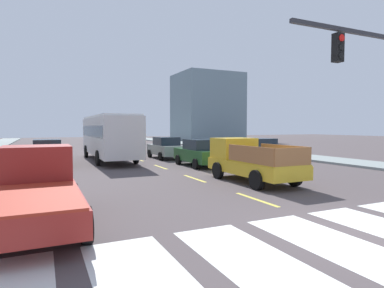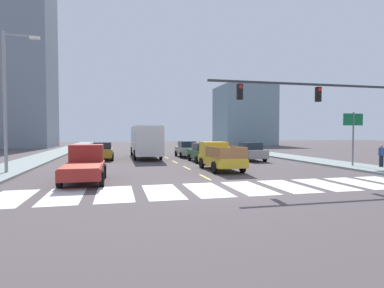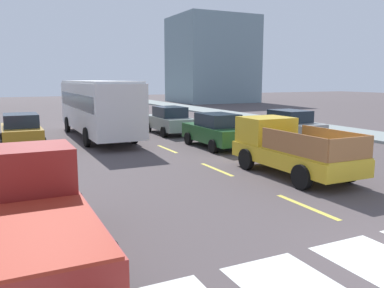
# 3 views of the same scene
# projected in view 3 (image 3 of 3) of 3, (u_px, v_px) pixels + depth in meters

# --- Properties ---
(sidewalk_right) EXTENTS (3.37, 110.00, 0.15)m
(sidewalk_right) POSITION_uv_depth(u_px,v_px,m) (309.00, 126.00, 28.64)
(sidewalk_right) COLOR gray
(sidewalk_right) RESTS_ON ground
(lane_dash_0) EXTENTS (0.16, 2.40, 0.01)m
(lane_dash_0) POSITION_uv_depth(u_px,v_px,m) (306.00, 207.00, 10.80)
(lane_dash_0) COLOR gold
(lane_dash_0) RESTS_ON ground
(lane_dash_1) EXTENTS (0.16, 2.40, 0.01)m
(lane_dash_1) POSITION_uv_depth(u_px,v_px,m) (217.00, 169.00, 15.24)
(lane_dash_1) COLOR gold
(lane_dash_1) RESTS_ON ground
(lane_dash_2) EXTENTS (0.16, 2.40, 0.01)m
(lane_dash_2) POSITION_uv_depth(u_px,v_px,m) (167.00, 149.00, 19.69)
(lane_dash_2) COLOR gold
(lane_dash_2) RESTS_ON ground
(lane_dash_3) EXTENTS (0.16, 2.40, 0.01)m
(lane_dash_3) POSITION_uv_depth(u_px,v_px,m) (136.00, 136.00, 24.14)
(lane_dash_3) COLOR gold
(lane_dash_3) RESTS_ON ground
(lane_dash_4) EXTENTS (0.16, 2.40, 0.01)m
(lane_dash_4) POSITION_uv_depth(u_px,v_px,m) (115.00, 127.00, 28.58)
(lane_dash_4) COLOR gold
(lane_dash_4) RESTS_ON ground
(lane_dash_5) EXTENTS (0.16, 2.40, 0.01)m
(lane_dash_5) POSITION_uv_depth(u_px,v_px,m) (99.00, 121.00, 33.03)
(lane_dash_5) COLOR gold
(lane_dash_5) RESTS_ON ground
(lane_dash_6) EXTENTS (0.16, 2.40, 0.01)m
(lane_dash_6) POSITION_uv_depth(u_px,v_px,m) (87.00, 116.00, 37.48)
(lane_dash_6) COLOR gold
(lane_dash_6) RESTS_ON ground
(lane_dash_7) EXTENTS (0.16, 2.40, 0.01)m
(lane_dash_7) POSITION_uv_depth(u_px,v_px,m) (78.00, 112.00, 41.92)
(lane_dash_7) COLOR gold
(lane_dash_7) RESTS_ON ground
(pickup_stakebed) EXTENTS (2.18, 5.20, 1.96)m
(pickup_stakebed) POSITION_uv_depth(u_px,v_px,m) (286.00, 148.00, 14.53)
(pickup_stakebed) COLOR gold
(pickup_stakebed) RESTS_ON ground
(pickup_dark) EXTENTS (2.18, 5.20, 1.96)m
(pickup_dark) POSITION_uv_depth(u_px,v_px,m) (35.00, 208.00, 7.84)
(pickup_dark) COLOR maroon
(pickup_dark) RESTS_ON ground
(city_bus) EXTENTS (2.72, 10.80, 3.32)m
(city_bus) POSITION_uv_depth(u_px,v_px,m) (97.00, 105.00, 23.18)
(city_bus) COLOR silver
(city_bus) RESTS_ON ground
(sedan_mid) EXTENTS (2.02, 4.40, 1.72)m
(sedan_mid) POSITION_uv_depth(u_px,v_px,m) (288.00, 125.00, 22.27)
(sedan_mid) COLOR gray
(sedan_mid) RESTS_ON ground
(sedan_far) EXTENTS (2.02, 4.40, 1.72)m
(sedan_far) POSITION_uv_depth(u_px,v_px,m) (216.00, 130.00, 20.08)
(sedan_far) COLOR #205124
(sedan_far) RESTS_ON ground
(sedan_near_left) EXTENTS (2.02, 4.40, 1.72)m
(sedan_near_left) POSITION_uv_depth(u_px,v_px,m) (169.00, 120.00, 25.05)
(sedan_near_left) COLOR gray
(sedan_near_left) RESTS_ON ground
(sedan_near_right) EXTENTS (2.02, 4.40, 1.72)m
(sedan_near_right) POSITION_uv_depth(u_px,v_px,m) (21.00, 131.00, 19.98)
(sedan_near_right) COLOR #A3741C
(sedan_near_right) RESTS_ON ground
(block_mid_left) EXTENTS (11.17, 10.06, 12.46)m
(block_mid_left) POSITION_uv_depth(u_px,v_px,m) (212.00, 60.00, 59.38)
(block_mid_left) COLOR gray
(block_mid_left) RESTS_ON ground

